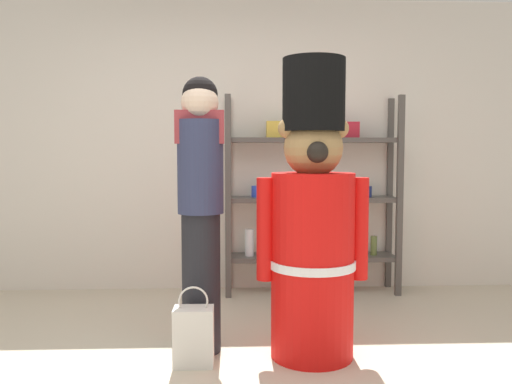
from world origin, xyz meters
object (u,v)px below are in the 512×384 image
at_px(teddy_bear_guard, 313,226).
at_px(shopping_bag, 194,336).
at_px(merchandise_shelf, 311,196).
at_px(person_shopper, 201,202).

bearing_deg(teddy_bear_guard, shopping_bag, -171.08).
distance_m(merchandise_shelf, teddy_bear_guard, 1.49).
xyz_separation_m(person_shopper, shopping_bag, (-0.03, -0.22, -0.76)).
relative_size(merchandise_shelf, shopping_bag, 3.70).
bearing_deg(merchandise_shelf, shopping_bag, -120.08).
distance_m(merchandise_shelf, person_shopper, 1.62).
relative_size(teddy_bear_guard, shopping_bag, 3.83).
bearing_deg(shopping_bag, teddy_bear_guard, 8.92).
bearing_deg(person_shopper, teddy_bear_guard, -9.26).
height_order(merchandise_shelf, teddy_bear_guard, teddy_bear_guard).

